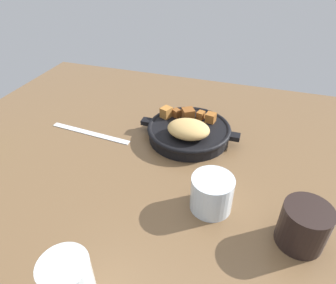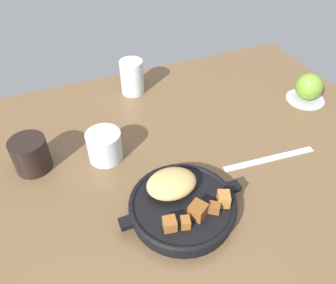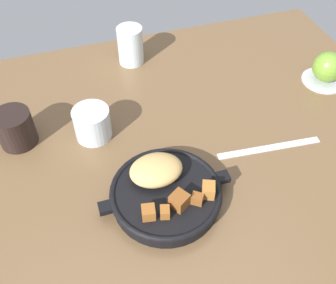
{
  "view_description": "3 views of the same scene",
  "coord_description": "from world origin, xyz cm",
  "px_view_note": "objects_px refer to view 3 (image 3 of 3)",
  "views": [
    {
      "loc": [
        -18.78,
        51.24,
        43.28
      ],
      "look_at": [
        -2.59,
        1.1,
        5.71
      ],
      "focal_mm": 31.79,
      "sensor_mm": 36.0,
      "label": 1
    },
    {
      "loc": [
        -22.87,
        -46.73,
        55.13
      ],
      "look_at": [
        -2.3,
        2.89,
        7.48
      ],
      "focal_mm": 36.18,
      "sensor_mm": 36.0,
      "label": 2
    },
    {
      "loc": [
        -17.02,
        -50.47,
        62.36
      ],
      "look_at": [
        -1.21,
        -0.62,
        5.65
      ],
      "focal_mm": 41.87,
      "sensor_mm": 36.0,
      "label": 3
    }
  ],
  "objects_px": {
    "butter_knife": "(269,148)",
    "water_glass_short": "(92,123)",
    "cast_iron_skillet": "(165,191)",
    "water_glass_tall": "(129,46)",
    "coffee_mug_dark": "(15,128)",
    "red_apple": "(328,67)"
  },
  "relations": [
    {
      "from": "cast_iron_skillet",
      "to": "coffee_mug_dark",
      "type": "bearing_deg",
      "value": 136.92
    },
    {
      "from": "butter_knife",
      "to": "water_glass_short",
      "type": "xyz_separation_m",
      "value": [
        -0.35,
        0.15,
        0.03
      ]
    },
    {
      "from": "coffee_mug_dark",
      "to": "water_glass_tall",
      "type": "height_order",
      "value": "water_glass_tall"
    },
    {
      "from": "coffee_mug_dark",
      "to": "water_glass_short",
      "type": "relative_size",
      "value": 1.0
    },
    {
      "from": "water_glass_tall",
      "to": "butter_knife",
      "type": "bearing_deg",
      "value": -62.08
    },
    {
      "from": "butter_knife",
      "to": "water_glass_tall",
      "type": "distance_m",
      "value": 0.45
    },
    {
      "from": "butter_knife",
      "to": "water_glass_tall",
      "type": "height_order",
      "value": "water_glass_tall"
    },
    {
      "from": "red_apple",
      "to": "cast_iron_skillet",
      "type": "bearing_deg",
      "value": -155.61
    },
    {
      "from": "butter_knife",
      "to": "water_glass_tall",
      "type": "bearing_deg",
      "value": 122.81
    },
    {
      "from": "coffee_mug_dark",
      "to": "water_glass_short",
      "type": "bearing_deg",
      "value": -10.88
    },
    {
      "from": "water_glass_tall",
      "to": "water_glass_short",
      "type": "xyz_separation_m",
      "value": [
        -0.14,
        -0.24,
        -0.01
      ]
    },
    {
      "from": "red_apple",
      "to": "water_glass_short",
      "type": "bearing_deg",
      "value": -178.76
    },
    {
      "from": "cast_iron_skillet",
      "to": "butter_knife",
      "type": "bearing_deg",
      "value": 12.65
    },
    {
      "from": "water_glass_tall",
      "to": "water_glass_short",
      "type": "bearing_deg",
      "value": -120.28
    },
    {
      "from": "coffee_mug_dark",
      "to": "water_glass_tall",
      "type": "xyz_separation_m",
      "value": [
        0.3,
        0.21,
        0.01
      ]
    },
    {
      "from": "butter_knife",
      "to": "water_glass_short",
      "type": "distance_m",
      "value": 0.38
    },
    {
      "from": "cast_iron_skillet",
      "to": "coffee_mug_dark",
      "type": "xyz_separation_m",
      "value": [
        -0.26,
        0.24,
        0.01
      ]
    },
    {
      "from": "cast_iron_skillet",
      "to": "butter_knife",
      "type": "relative_size",
      "value": 1.1
    },
    {
      "from": "cast_iron_skillet",
      "to": "red_apple",
      "type": "distance_m",
      "value": 0.54
    },
    {
      "from": "red_apple",
      "to": "water_glass_tall",
      "type": "height_order",
      "value": "water_glass_tall"
    },
    {
      "from": "coffee_mug_dark",
      "to": "water_glass_short",
      "type": "height_order",
      "value": "coffee_mug_dark"
    },
    {
      "from": "coffee_mug_dark",
      "to": "water_glass_tall",
      "type": "bearing_deg",
      "value": 35.18
    }
  ]
}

